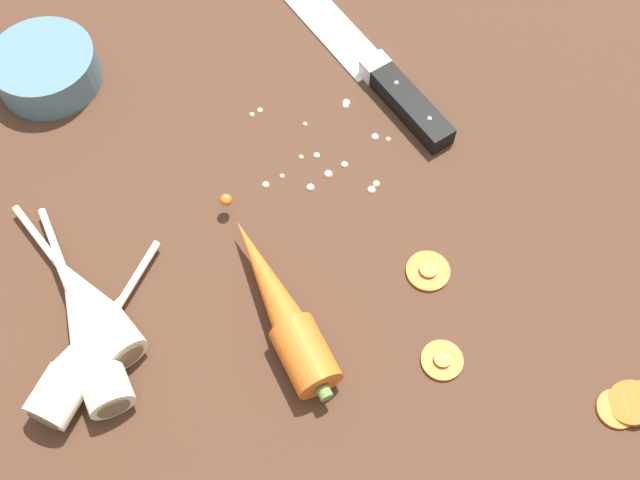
{
  "coord_description": "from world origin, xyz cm",
  "views": [
    {
      "loc": [
        -0.27,
        -35.93,
        64.84
      ],
      "look_at": [
        0.0,
        -2.0,
        1.5
      ],
      "focal_mm": 42.97,
      "sensor_mm": 36.0,
      "label": 1
    }
  ],
  "objects_px": {
    "parsnip_front": "(90,337)",
    "prep_bowl": "(48,67)",
    "parsnip_mid_left": "(91,303)",
    "parsnip_mid_right": "(85,357)",
    "carrot_slice_stray_mid": "(431,270)",
    "carrot_slice_stray_near": "(445,360)",
    "chefs_knife": "(346,37)",
    "whole_carrot": "(284,307)"
  },
  "relations": [
    {
      "from": "chefs_knife",
      "to": "parsnip_mid_left",
      "type": "distance_m",
      "value": 0.4
    },
    {
      "from": "parsnip_front",
      "to": "parsnip_mid_right",
      "type": "bearing_deg",
      "value": -94.91
    },
    {
      "from": "parsnip_front",
      "to": "prep_bowl",
      "type": "bearing_deg",
      "value": 105.62
    },
    {
      "from": "parsnip_mid_right",
      "to": "parsnip_mid_left",
      "type": "bearing_deg",
      "value": 91.88
    },
    {
      "from": "whole_carrot",
      "to": "parsnip_mid_right",
      "type": "distance_m",
      "value": 0.18
    },
    {
      "from": "whole_carrot",
      "to": "parsnip_mid_left",
      "type": "distance_m",
      "value": 0.17
    },
    {
      "from": "carrot_slice_stray_near",
      "to": "whole_carrot",
      "type": "bearing_deg",
      "value": 162.8
    },
    {
      "from": "parsnip_mid_right",
      "to": "prep_bowl",
      "type": "relative_size",
      "value": 1.64
    },
    {
      "from": "parsnip_front",
      "to": "parsnip_mid_left",
      "type": "height_order",
      "value": "same"
    },
    {
      "from": "chefs_knife",
      "to": "parsnip_mid_right",
      "type": "height_order",
      "value": "parsnip_mid_right"
    },
    {
      "from": "prep_bowl",
      "to": "parsnip_mid_right",
      "type": "bearing_deg",
      "value": -75.49
    },
    {
      "from": "chefs_knife",
      "to": "carrot_slice_stray_mid",
      "type": "distance_m",
      "value": 0.3
    },
    {
      "from": "chefs_knife",
      "to": "parsnip_mid_right",
      "type": "relative_size",
      "value": 1.7
    },
    {
      "from": "carrot_slice_stray_near",
      "to": "carrot_slice_stray_mid",
      "type": "relative_size",
      "value": 0.91
    },
    {
      "from": "whole_carrot",
      "to": "prep_bowl",
      "type": "height_order",
      "value": "whole_carrot"
    },
    {
      "from": "chefs_knife",
      "to": "whole_carrot",
      "type": "height_order",
      "value": "whole_carrot"
    },
    {
      "from": "parsnip_mid_right",
      "to": "carrot_slice_stray_near",
      "type": "xyz_separation_m",
      "value": [
        0.31,
        0.0,
        -0.02
      ]
    },
    {
      "from": "parsnip_mid_left",
      "to": "parsnip_mid_right",
      "type": "bearing_deg",
      "value": -88.12
    },
    {
      "from": "whole_carrot",
      "to": "parsnip_front",
      "type": "relative_size",
      "value": 0.98
    },
    {
      "from": "chefs_knife",
      "to": "parsnip_front",
      "type": "xyz_separation_m",
      "value": [
        -0.23,
        -0.36,
        0.01
      ]
    },
    {
      "from": "prep_bowl",
      "to": "carrot_slice_stray_mid",
      "type": "bearing_deg",
      "value": -30.84
    },
    {
      "from": "parsnip_front",
      "to": "carrot_slice_stray_near",
      "type": "bearing_deg",
      "value": -3.28
    },
    {
      "from": "parsnip_front",
      "to": "carrot_slice_stray_mid",
      "type": "height_order",
      "value": "parsnip_front"
    },
    {
      "from": "chefs_knife",
      "to": "parsnip_mid_left",
      "type": "relative_size",
      "value": 1.81
    },
    {
      "from": "parsnip_mid_left",
      "to": "carrot_slice_stray_mid",
      "type": "bearing_deg",
      "value": 7.07
    },
    {
      "from": "parsnip_mid_right",
      "to": "parsnip_front",
      "type": "bearing_deg",
      "value": 85.09
    },
    {
      "from": "chefs_knife",
      "to": "parsnip_mid_left",
      "type": "bearing_deg",
      "value": -125.94
    },
    {
      "from": "parsnip_mid_left",
      "to": "carrot_slice_stray_mid",
      "type": "relative_size",
      "value": 4.08
    },
    {
      "from": "whole_carrot",
      "to": "carrot_slice_stray_mid",
      "type": "relative_size",
      "value": 4.88
    },
    {
      "from": "whole_carrot",
      "to": "parsnip_mid_left",
      "type": "xyz_separation_m",
      "value": [
        -0.17,
        0.01,
        -0.0
      ]
    },
    {
      "from": "parsnip_mid_left",
      "to": "parsnip_mid_right",
      "type": "xyz_separation_m",
      "value": [
        0.0,
        -0.05,
        0.0
      ]
    },
    {
      "from": "whole_carrot",
      "to": "parsnip_mid_left",
      "type": "height_order",
      "value": "whole_carrot"
    },
    {
      "from": "chefs_knife",
      "to": "whole_carrot",
      "type": "relative_size",
      "value": 1.51
    },
    {
      "from": "parsnip_front",
      "to": "parsnip_mid_right",
      "type": "xyz_separation_m",
      "value": [
        -0.0,
        -0.02,
        0.0
      ]
    },
    {
      "from": "prep_bowl",
      "to": "chefs_knife",
      "type": "bearing_deg",
      "value": 9.72
    },
    {
      "from": "parsnip_front",
      "to": "carrot_slice_stray_near",
      "type": "xyz_separation_m",
      "value": [
        0.31,
        -0.02,
        -0.02
      ]
    },
    {
      "from": "chefs_knife",
      "to": "carrot_slice_stray_mid",
      "type": "xyz_separation_m",
      "value": [
        0.07,
        -0.29,
        -0.0
      ]
    },
    {
      "from": "parsnip_mid_right",
      "to": "prep_bowl",
      "type": "height_order",
      "value": "same"
    },
    {
      "from": "carrot_slice_stray_near",
      "to": "prep_bowl",
      "type": "xyz_separation_m",
      "value": [
        -0.4,
        0.32,
        0.02
      ]
    },
    {
      "from": "parsnip_front",
      "to": "prep_bowl",
      "type": "xyz_separation_m",
      "value": [
        -0.08,
        0.3,
        0.0
      ]
    },
    {
      "from": "carrot_slice_stray_mid",
      "to": "prep_bowl",
      "type": "bearing_deg",
      "value": 149.16
    },
    {
      "from": "parsnip_front",
      "to": "prep_bowl",
      "type": "relative_size",
      "value": 1.89
    }
  ]
}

